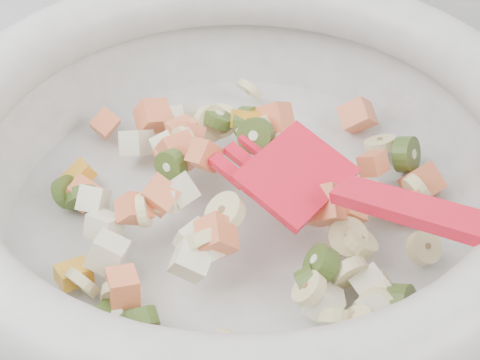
% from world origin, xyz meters
% --- Properties ---
extents(mixing_bowl, '(0.48, 0.42, 0.14)m').
position_xyz_m(mixing_bowl, '(0.13, 1.43, 0.96)').
color(mixing_bowl, silver).
rests_on(mixing_bowl, counter).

